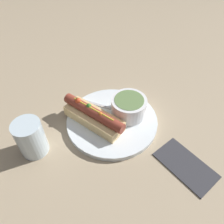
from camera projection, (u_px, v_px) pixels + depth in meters
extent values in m
plane|color=tan|center=(112.00, 122.00, 0.63)|extent=(4.00, 4.00, 0.00)
cylinder|color=white|center=(112.00, 121.00, 0.63)|extent=(0.26, 0.26, 0.01)
cube|color=#E5C17F|center=(94.00, 118.00, 0.61)|extent=(0.18, 0.13, 0.03)
cylinder|color=brown|center=(93.00, 113.00, 0.59)|extent=(0.18, 0.12, 0.03)
sphere|color=#387A28|center=(77.00, 99.00, 0.61)|extent=(0.01, 0.01, 0.01)
sphere|color=#387A28|center=(89.00, 106.00, 0.59)|extent=(0.01, 0.01, 0.01)
sphere|color=#C63F1E|center=(78.00, 101.00, 0.60)|extent=(0.02, 0.02, 0.02)
sphere|color=orange|center=(101.00, 114.00, 0.57)|extent=(0.01, 0.01, 0.01)
cylinder|color=gold|center=(93.00, 109.00, 0.58)|extent=(0.12, 0.07, 0.01)
cylinder|color=white|center=(128.00, 106.00, 0.62)|extent=(0.10, 0.10, 0.05)
cylinder|color=#66844C|center=(129.00, 101.00, 0.61)|extent=(0.08, 0.08, 0.02)
cube|color=#B7B7BC|center=(95.00, 104.00, 0.66)|extent=(0.09, 0.08, 0.00)
ellipsoid|color=#B7B7BC|center=(117.00, 110.00, 0.64)|extent=(0.05, 0.05, 0.01)
cylinder|color=silver|center=(31.00, 139.00, 0.53)|extent=(0.07, 0.07, 0.10)
cube|color=#333338|center=(186.00, 165.00, 0.54)|extent=(0.16, 0.12, 0.01)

